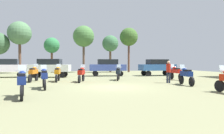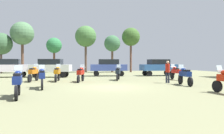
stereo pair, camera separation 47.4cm
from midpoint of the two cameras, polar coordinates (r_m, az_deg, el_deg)
The scene contains 20 objects.
ground_plane at distance 14.14m, azimuth 0.93°, elevation -5.43°, with size 44.00×52.00×0.02m.
motorcycle_1 at distance 16.15m, azimuth 19.69°, elevation -2.05°, with size 0.62×2.24×1.48m.
motorcycle_2 at distance 20.82m, azimuth 17.36°, elevation -1.31°, with size 0.62×2.28×1.47m.
motorcycle_4 at distance 13.97m, azimuth -17.30°, elevation -2.52°, with size 0.67×2.26×1.48m.
motorcycle_5 at distance 10.75m, azimuth -22.76°, elevation -3.65°, with size 0.70×2.28×1.49m.
motorcycle_7 at distance 18.80m, azimuth -13.72°, elevation -1.52°, with size 0.62×2.30×1.49m.
motorcycle_8 at distance 17.95m, azimuth -7.61°, elevation -1.69°, with size 0.79×2.18×1.46m.
motorcycle_10 at distance 19.30m, azimuth -19.59°, elevation -1.48°, with size 0.71×2.26×1.50m.
motorcycle_12 at distance 19.55m, azimuth 2.32°, elevation -1.47°, with size 0.83×2.11×1.44m.
car_1 at distance 25.54m, azimuth -0.42°, elevation 0.21°, with size 4.43×2.15×2.00m.
car_2 at distance 25.77m, azimuth -25.56°, elevation 0.09°, with size 4.45×2.19×2.00m.
car_3 at distance 26.73m, azimuth 12.78°, elevation 0.22°, with size 4.38×1.99×2.00m.
car_4 at distance 24.26m, azimuth -15.46°, elevation 0.11°, with size 4.56×2.55×2.00m.
person_1 at distance 17.38m, azimuth 15.39°, elevation -0.81°, with size 0.39×0.39×1.75m.
tree_1 at distance 35.81m, azimuth 5.44°, elevation 7.91°, with size 3.00×3.00×7.36m.
tree_3 at distance 35.70m, azimuth -14.85°, elevation 5.50°, with size 2.48×2.48×5.61m.
tree_4 at distance 35.52m, azimuth -6.66°, elevation 8.04°, with size 3.46×3.46×7.62m.
tree_5 at distance 35.66m, azimuth -27.20°, elevation 5.52°, with size 3.24×3.24×6.01m.
tree_6 at distance 34.68m, azimuth 0.46°, elevation 6.20°, with size 2.62×2.62×6.01m.
tree_7 at distance 35.20m, azimuth -22.49°, elevation 8.20°, with size 3.47×3.47×7.75m.
Camera 2 is at (-2.49, -13.82, 1.66)m, focal length 34.23 mm.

